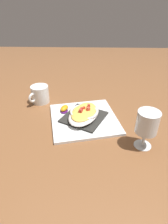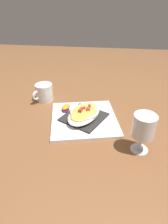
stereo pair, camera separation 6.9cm
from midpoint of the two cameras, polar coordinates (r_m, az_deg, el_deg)
The scene contains 7 objects.
ground_plane at distance 0.85m, azimuth 2.34°, elevation -2.40°, with size 2.60×2.60×0.00m, color brown.
square_plate at distance 0.84m, azimuth 2.35°, elevation -2.10°, with size 0.29×0.29×0.01m, color white.
folded_napkin at distance 0.84m, azimuth 2.36°, elevation -1.58°, with size 0.17×0.17×0.01m, color #2B2B28.
gratin_dish at distance 0.83m, azimuth 2.40°, elevation -0.32°, with size 0.18×0.23×0.05m.
orange_garnish at distance 0.89m, azimuth -3.33°, elevation 1.23°, with size 0.05×0.06×0.02m.
coffee_mug at distance 1.00m, azimuth -10.02°, elevation 5.56°, with size 0.09×0.11×0.09m.
stemmed_glass at distance 0.68m, azimuth 20.42°, elevation -4.59°, with size 0.08×0.08×0.15m.
Camera 2 is at (-0.09, 0.69, 0.49)m, focal length 30.21 mm.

